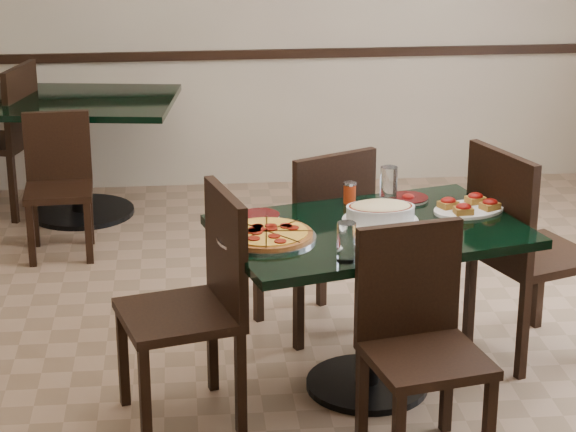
{
  "coord_description": "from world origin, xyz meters",
  "views": [
    {
      "loc": [
        -0.59,
        -4.64,
        2.34
      ],
      "look_at": [
        -0.13,
        0.0,
        0.71
      ],
      "focal_mm": 70.0,
      "sensor_mm": 36.0,
      "label": 1
    }
  ],
  "objects": [
    {
      "name": "floor",
      "position": [
        0.0,
        0.0,
        0.0
      ],
      "size": [
        5.5,
        5.5,
        0.0
      ],
      "primitive_type": "plane",
      "color": "#82644B",
      "rests_on": "ground"
    },
    {
      "name": "room_shell",
      "position": [
        1.02,
        1.73,
        1.17
      ],
      "size": [
        5.5,
        5.5,
        5.5
      ],
      "color": "silver",
      "rests_on": "floor"
    },
    {
      "name": "main_table",
      "position": [
        0.19,
        -0.28,
        0.57
      ],
      "size": [
        1.42,
        1.1,
        0.75
      ],
      "rotation": [
        0.0,
        0.0,
        0.26
      ],
      "color": "black",
      "rests_on": "floor"
    },
    {
      "name": "back_table",
      "position": [
        -1.23,
        2.2,
        0.52
      ],
      "size": [
        1.31,
        1.03,
        0.75
      ],
      "rotation": [
        0.0,
        0.0,
        -0.14
      ],
      "color": "black",
      "rests_on": "floor"
    },
    {
      "name": "chair_far",
      "position": [
        0.06,
        0.31,
        0.52
      ],
      "size": [
        0.58,
        0.58,
        0.93
      ],
      "rotation": [
        0.0,
        0.0,
        3.59
      ],
      "color": "black",
      "rests_on": "floor"
    },
    {
      "name": "chair_near",
      "position": [
        0.29,
        -0.81,
        0.51
      ],
      "size": [
        0.51,
        0.51,
        0.91
      ],
      "rotation": [
        0.0,
        0.0,
        0.21
      ],
      "color": "black",
      "rests_on": "floor"
    },
    {
      "name": "chair_right",
      "position": [
        0.92,
        -0.03,
        0.56
      ],
      "size": [
        0.6,
        0.6,
        1.0
      ],
      "rotation": [
        0.0,
        0.0,
        1.93
      ],
      "color": "black",
      "rests_on": "floor"
    },
    {
      "name": "chair_left",
      "position": [
        -0.53,
        -0.44,
        0.55
      ],
      "size": [
        0.55,
        0.55,
        0.97
      ],
      "rotation": [
        0.0,
        0.0,
        -1.31
      ],
      "color": "black",
      "rests_on": "floor"
    },
    {
      "name": "back_chair_near",
      "position": [
        -1.29,
        1.57,
        0.44
      ],
      "size": [
        0.39,
        0.39,
        0.81
      ],
      "rotation": [
        0.0,
        0.0,
        0.05
      ],
      "color": "black",
      "rests_on": "floor"
    },
    {
      "name": "back_chair_left",
      "position": [
        -1.67,
        2.29,
        0.53
      ],
      "size": [
        0.55,
        0.55,
        0.95
      ],
      "rotation": [
        0.0,
        0.0,
        -1.86
      ],
      "color": "black",
      "rests_on": "floor"
    },
    {
      "name": "pepperoni_pizza",
      "position": [
        -0.25,
        -0.37,
        0.77
      ],
      "size": [
        0.41,
        0.41,
        0.04
      ],
      "rotation": [
        0.0,
        0.0,
        -0.09
      ],
      "color": "#B1B2B9",
      "rests_on": "main_table"
    },
    {
      "name": "lasagna_casserole",
      "position": [
        0.24,
        -0.22,
        0.8
      ],
      "size": [
        0.33,
        0.33,
        0.09
      ],
      "rotation": [
        0.0,
        0.0,
        -0.01
      ],
      "color": "silver",
      "rests_on": "main_table"
    },
    {
      "name": "bread_basket",
      "position": [
        0.32,
        -0.5,
        0.79
      ],
      "size": [
        0.24,
        0.2,
        0.09
      ],
      "rotation": [
        0.0,
        0.0,
        0.29
      ],
      "color": "brown",
      "rests_on": "main_table"
    },
    {
      "name": "bruschetta_platter",
      "position": [
        0.65,
        -0.12,
        0.77
      ],
      "size": [
        0.39,
        0.32,
        0.05
      ],
      "rotation": [
        0.0,
        0.0,
        0.33
      ],
      "color": "silver",
      "rests_on": "main_table"
    },
    {
      "name": "side_plate_near",
      "position": [
        0.19,
        -0.56,
        0.76
      ],
      "size": [
        0.19,
        0.19,
        0.02
      ],
      "rotation": [
        0.0,
        0.0,
        0.18
      ],
      "color": "silver",
      "rests_on": "main_table"
    },
    {
      "name": "side_plate_far_r",
      "position": [
        0.42,
        0.06,
        0.76
      ],
      "size": [
        0.18,
        0.18,
        0.03
      ],
      "rotation": [
        0.0,
        0.0,
        0.0
      ],
      "color": "silver",
      "rests_on": "main_table"
    },
    {
      "name": "side_plate_far_l",
      "position": [
        -0.26,
        -0.11,
        0.76
      ],
      "size": [
        0.17,
        0.17,
        0.02
      ],
      "rotation": [
        0.0,
        0.0,
        -0.07
      ],
      "color": "silver",
      "rests_on": "main_table"
    },
    {
      "name": "napkin_setting",
      "position": [
        0.18,
        -0.56,
        0.75
      ],
      "size": [
        0.2,
        0.2,
        0.01
      ],
      "rotation": [
        0.0,
        0.0,
        0.28
      ],
      "color": "white",
      "rests_on": "main_table"
    },
    {
      "name": "water_glass_a",
      "position": [
        0.33,
        0.04,
        0.83
      ],
      "size": [
        0.08,
        0.08,
        0.16
      ],
      "primitive_type": "cylinder",
      "color": "white",
      "rests_on": "main_table"
    },
    {
      "name": "water_glass_b",
      "position": [
        0.03,
        -0.65,
        0.83
      ],
      "size": [
        0.07,
        0.07,
        0.16
      ],
      "primitive_type": "cylinder",
      "color": "white",
      "rests_on": "main_table"
    },
    {
      "name": "pepper_shaker",
      "position": [
        0.15,
        0.05,
        0.8
      ],
      "size": [
        0.06,
        0.06,
        0.1
      ],
      "color": "red",
      "rests_on": "main_table"
    }
  ]
}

